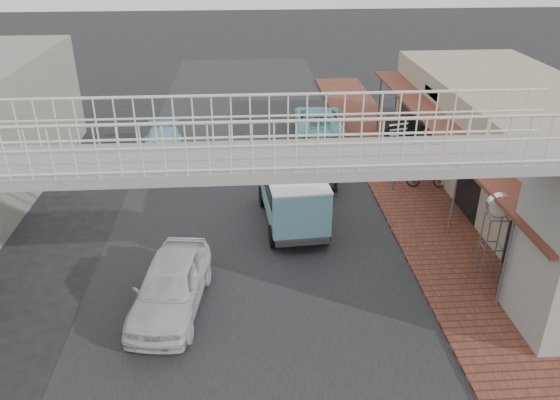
{
  "coord_description": "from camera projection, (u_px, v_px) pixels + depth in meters",
  "views": [
    {
      "loc": [
        -0.15,
        -15.15,
        9.75
      ],
      "look_at": [
        0.95,
        0.64,
        1.8
      ],
      "focal_mm": 35.0,
      "sensor_mm": 36.0,
      "label": 1
    }
  ],
  "objects": [
    {
      "name": "angkot_far",
      "position": [
        162.0,
        146.0,
        25.33
      ],
      "size": [
        1.99,
        4.37,
        1.24
      ],
      "primitive_type": "imported",
      "rotation": [
        0.0,
        0.0,
        0.06
      ],
      "color": "#7EC0DA",
      "rests_on": "ground"
    },
    {
      "name": "angkot_curb",
      "position": [
        319.0,
        121.0,
        28.18
      ],
      "size": [
        2.92,
        5.52,
        1.48
      ],
      "primitive_type": "imported",
      "rotation": [
        0.0,
        0.0,
        3.05
      ],
      "color": "#79CED3",
      "rests_on": "ground"
    },
    {
      "name": "motorcycle_near",
      "position": [
        427.0,
        178.0,
        22.37
      ],
      "size": [
        1.7,
        0.79,
        0.86
      ],
      "primitive_type": "imported",
      "rotation": [
        0.0,
        0.0,
        1.44
      ],
      "color": "black",
      "rests_on": "sidewalk"
    },
    {
      "name": "ground",
      "position": [
        253.0,
        259.0,
        17.89
      ],
      "size": [
        120.0,
        120.0,
        0.0
      ],
      "primitive_type": "plane",
      "color": "black",
      "rests_on": "ground"
    },
    {
      "name": "white_hatchback",
      "position": [
        170.0,
        286.0,
        15.27
      ],
      "size": [
        2.33,
        4.58,
        1.49
      ],
      "primitive_type": "imported",
      "rotation": [
        0.0,
        0.0,
        -0.13
      ],
      "color": "silver",
      "rests_on": "ground"
    },
    {
      "name": "footbridge",
      "position": [
        254.0,
        237.0,
        12.9
      ],
      "size": [
        16.4,
        2.4,
        6.34
      ],
      "color": "gray",
      "rests_on": "ground"
    },
    {
      "name": "sidewalk",
      "position": [
        420.0,
        209.0,
        20.94
      ],
      "size": [
        3.0,
        40.0,
        0.1
      ],
      "primitive_type": "cube",
      "color": "brown",
      "rests_on": "ground"
    },
    {
      "name": "road_strip",
      "position": [
        253.0,
        258.0,
        17.88
      ],
      "size": [
        10.0,
        60.0,
        0.01
      ],
      "primitive_type": "cube",
      "color": "black",
      "rests_on": "ground"
    },
    {
      "name": "motorcycle_far",
      "position": [
        367.0,
        155.0,
        24.37
      ],
      "size": [
        1.75,
        0.95,
        1.01
      ],
      "primitive_type": "imported",
      "rotation": [
        0.0,
        0.0,
        1.27
      ],
      "color": "black",
      "rests_on": "sidewalk"
    },
    {
      "name": "street_clock",
      "position": [
        499.0,
        210.0,
        15.56
      ],
      "size": [
        0.73,
        0.61,
        2.91
      ],
      "rotation": [
        0.0,
        0.0,
        -0.1
      ],
      "color": "#59595B",
      "rests_on": "sidewalk"
    },
    {
      "name": "angkot_van",
      "position": [
        293.0,
        190.0,
        19.36
      ],
      "size": [
        2.32,
        4.55,
        2.16
      ],
      "rotation": [
        0.0,
        0.0,
        0.07
      ],
      "color": "black",
      "rests_on": "ground"
    },
    {
      "name": "dark_sedan",
      "position": [
        311.0,
        166.0,
        23.22
      ],
      "size": [
        1.77,
        3.99,
        1.27
      ],
      "primitive_type": "imported",
      "rotation": [
        0.0,
        0.0,
        0.11
      ],
      "color": "black",
      "rests_on": "ground"
    },
    {
      "name": "arrow_sign",
      "position": [
        416.0,
        129.0,
        21.44
      ],
      "size": [
        1.88,
        1.24,
        3.12
      ],
      "rotation": [
        0.0,
        0.0,
        0.25
      ],
      "color": "#59595B",
      "rests_on": "sidewalk"
    },
    {
      "name": "shophouse_row",
      "position": [
        530.0,
        149.0,
        21.23
      ],
      "size": [
        7.2,
        18.0,
        4.0
      ],
      "color": "gray",
      "rests_on": "ground"
    }
  ]
}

